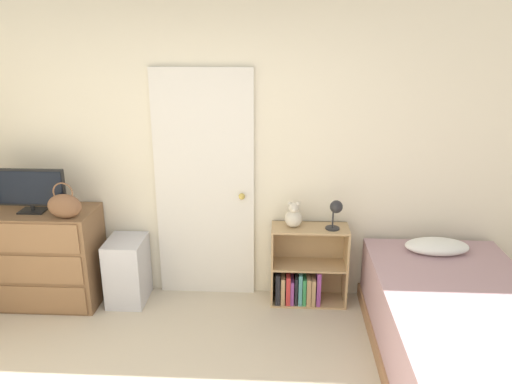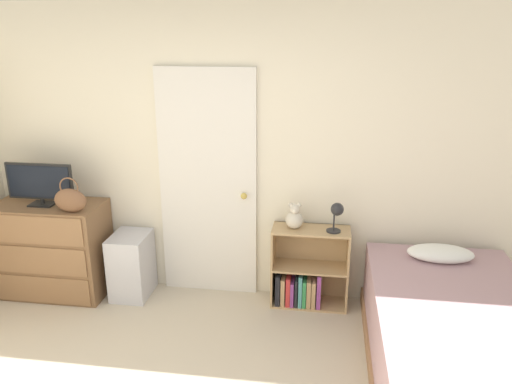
% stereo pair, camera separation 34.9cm
% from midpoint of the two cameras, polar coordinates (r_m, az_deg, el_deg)
% --- Properties ---
extents(wall_back, '(10.00, 0.06, 2.55)m').
position_cam_midpoint_polar(wall_back, '(4.33, -6.62, 3.99)').
color(wall_back, beige).
rests_on(wall_back, ground_plane).
extents(door_closed, '(0.86, 0.09, 2.03)m').
position_cam_midpoint_polar(door_closed, '(4.37, -8.16, 0.56)').
color(door_closed, silver).
rests_on(door_closed, ground_plane).
extents(dresser, '(0.96, 0.50, 0.86)m').
position_cam_midpoint_polar(dresser, '(4.84, -25.03, -6.76)').
color(dresser, brown).
rests_on(dresser, ground_plane).
extents(tv, '(0.60, 0.16, 0.37)m').
position_cam_midpoint_polar(tv, '(4.62, -26.44, 0.23)').
color(tv, black).
rests_on(tv, dresser).
extents(handbag, '(0.28, 0.11, 0.31)m').
position_cam_midpoint_polar(handbag, '(4.37, -23.21, -1.47)').
color(handbag, brown).
rests_on(handbag, dresser).
extents(storage_bin, '(0.32, 0.40, 0.59)m').
position_cam_midpoint_polar(storage_bin, '(4.65, -16.60, -8.63)').
color(storage_bin, silver).
rests_on(storage_bin, ground_plane).
extents(bookshelf, '(0.66, 0.28, 0.72)m').
position_cam_midpoint_polar(bookshelf, '(4.46, 3.26, -9.42)').
color(bookshelf, tan).
rests_on(bookshelf, ground_plane).
extents(teddy_bear, '(0.15, 0.15, 0.23)m').
position_cam_midpoint_polar(teddy_bear, '(4.23, 1.96, -2.82)').
color(teddy_bear, beige).
rests_on(teddy_bear, bookshelf).
extents(desk_lamp, '(0.14, 0.13, 0.26)m').
position_cam_midpoint_polar(desk_lamp, '(4.17, 6.76, -2.04)').
color(desk_lamp, '#262628').
rests_on(desk_lamp, bookshelf).
extents(bed, '(1.15, 2.00, 0.69)m').
position_cam_midpoint_polar(bed, '(3.88, 19.91, -14.82)').
color(bed, '#996B47').
rests_on(bed, ground_plane).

